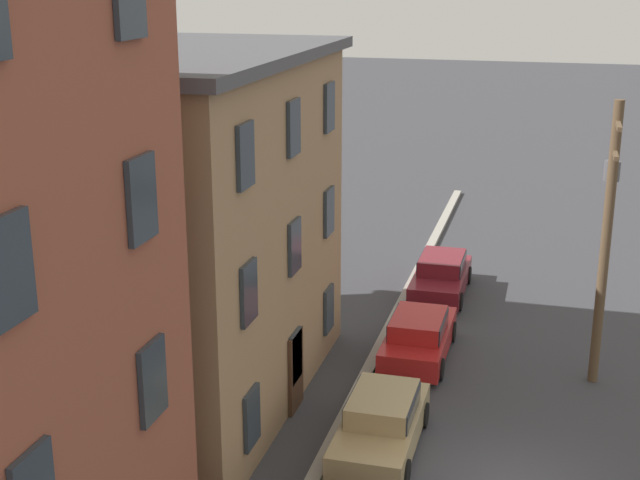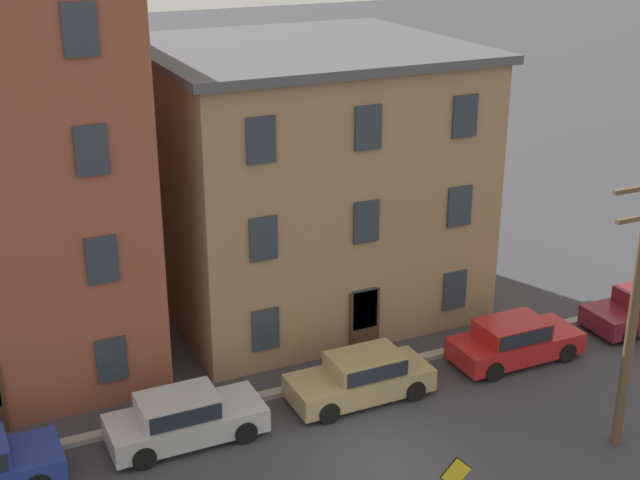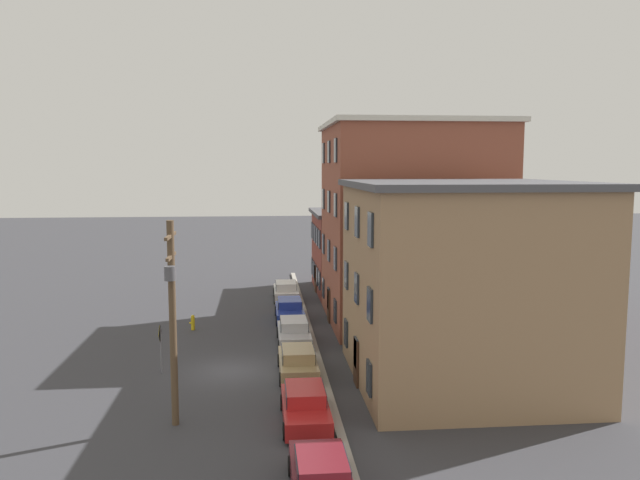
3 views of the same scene
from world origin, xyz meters
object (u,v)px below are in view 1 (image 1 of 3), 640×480
object	(u,v)px
car_tan	(381,421)
car_maroon	(441,274)
utility_pole	(607,228)
car_red	(418,335)

from	to	relation	value
car_tan	car_maroon	world-z (taller)	same
car_maroon	utility_pole	distance (m)	8.88
car_tan	car_red	distance (m)	5.63
car_maroon	car_tan	bearing A→B (deg)	-179.74
car_tan	car_maroon	distance (m)	11.43
car_maroon	car_red	bearing A→B (deg)	-179.15
car_maroon	utility_pole	world-z (taller)	utility_pole
car_red	car_tan	bearing A→B (deg)	179.66
car_tan	utility_pole	distance (m)	8.42
car_red	utility_pole	xyz separation A→B (m)	(-0.24, -5.16, 3.85)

